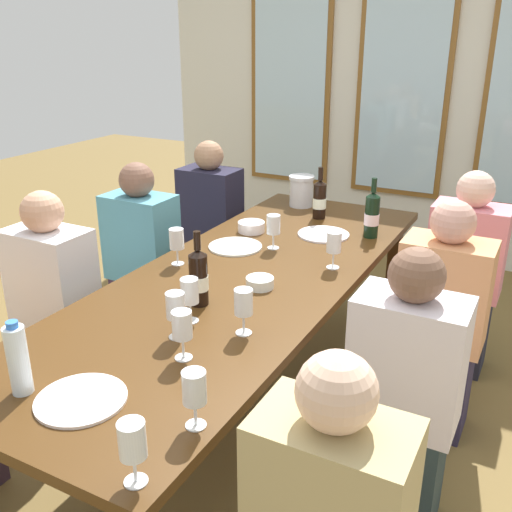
% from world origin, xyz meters
% --- Properties ---
extents(ground_plane, '(12.00, 12.00, 0.00)m').
position_xyz_m(ground_plane, '(0.00, 0.00, 0.00)').
color(ground_plane, brown).
extents(back_wall_with_windows, '(4.13, 0.10, 2.90)m').
position_xyz_m(back_wall_with_windows, '(0.00, 2.56, 1.45)').
color(back_wall_with_windows, silver).
rests_on(back_wall_with_windows, ground).
extents(dining_table, '(0.93, 2.64, 0.74)m').
position_xyz_m(dining_table, '(0.00, 0.00, 0.67)').
color(dining_table, '#492C12').
rests_on(dining_table, ground).
extents(white_plate_0, '(0.27, 0.27, 0.01)m').
position_xyz_m(white_plate_0, '(0.03, -1.05, 0.74)').
color(white_plate_0, white).
rests_on(white_plate_0, dining_table).
extents(white_plate_1, '(0.27, 0.27, 0.01)m').
position_xyz_m(white_plate_1, '(-0.21, 0.29, 0.74)').
color(white_plate_1, white).
rests_on(white_plate_1, dining_table).
extents(white_plate_2, '(0.27, 0.27, 0.01)m').
position_xyz_m(white_plate_2, '(0.12, 0.67, 0.74)').
color(white_plate_2, white).
rests_on(white_plate_2, dining_table).
extents(metal_pitcher, '(0.16, 0.16, 0.19)m').
position_xyz_m(metal_pitcher, '(-0.21, 1.12, 0.84)').
color(metal_pitcher, silver).
rests_on(metal_pitcher, dining_table).
extents(wine_bottle_0, '(0.08, 0.08, 0.31)m').
position_xyz_m(wine_bottle_0, '(-0.01, -0.34, 0.86)').
color(wine_bottle_0, black).
rests_on(wine_bottle_0, dining_table).
extents(wine_bottle_1, '(0.08, 0.08, 0.30)m').
position_xyz_m(wine_bottle_1, '(-0.02, 0.94, 0.85)').
color(wine_bottle_1, black).
rests_on(wine_bottle_1, dining_table).
extents(wine_bottle_2, '(0.08, 0.08, 0.32)m').
position_xyz_m(wine_bottle_2, '(0.35, 0.76, 0.86)').
color(wine_bottle_2, black).
rests_on(wine_bottle_2, dining_table).
extents(tasting_bowl_0, '(0.12, 0.12, 0.05)m').
position_xyz_m(tasting_bowl_0, '(0.13, -0.08, 0.76)').
color(tasting_bowl_0, white).
rests_on(tasting_bowl_0, dining_table).
extents(tasting_bowl_1, '(0.15, 0.15, 0.05)m').
position_xyz_m(tasting_bowl_1, '(-0.25, 0.54, 0.77)').
color(tasting_bowl_1, white).
rests_on(tasting_bowl_1, dining_table).
extents(water_bottle, '(0.06, 0.06, 0.24)m').
position_xyz_m(water_bottle, '(-0.16, -1.10, 0.85)').
color(water_bottle, white).
rests_on(water_bottle, dining_table).
extents(wine_glass_0, '(0.07, 0.07, 0.17)m').
position_xyz_m(wine_glass_0, '(0.40, -0.99, 0.86)').
color(wine_glass_0, white).
rests_on(wine_glass_0, dining_table).
extents(wine_glass_1, '(0.07, 0.07, 0.17)m').
position_xyz_m(wine_glass_1, '(0.17, -0.71, 0.86)').
color(wine_glass_1, white).
rests_on(wine_glass_1, dining_table).
extents(wine_glass_2, '(0.07, 0.07, 0.17)m').
position_xyz_m(wine_glass_2, '(0.26, -0.47, 0.86)').
color(wine_glass_2, white).
rests_on(wine_glass_2, dining_table).
extents(wine_glass_3, '(0.07, 0.07, 0.17)m').
position_xyz_m(wine_glass_3, '(-0.03, 0.37, 0.86)').
color(wine_glass_3, white).
rests_on(wine_glass_3, dining_table).
extents(wine_glass_4, '(0.07, 0.07, 0.17)m').
position_xyz_m(wine_glass_4, '(-0.34, -0.03, 0.86)').
color(wine_glass_4, white).
rests_on(wine_glass_4, dining_table).
extents(wine_glass_5, '(0.07, 0.07, 0.17)m').
position_xyz_m(wine_glass_5, '(0.39, -1.24, 0.86)').
color(wine_glass_5, white).
rests_on(wine_glass_5, dining_table).
extents(wine_glass_6, '(0.07, 0.07, 0.17)m').
position_xyz_m(wine_glass_6, '(0.31, 0.89, 0.86)').
color(wine_glass_6, white).
rests_on(wine_glass_6, dining_table).
extents(wine_glass_7, '(0.07, 0.07, 0.17)m').
position_xyz_m(wine_glass_7, '(0.04, -0.48, 0.86)').
color(wine_glass_7, white).
rests_on(wine_glass_7, dining_table).
extents(wine_glass_8, '(0.07, 0.07, 0.17)m').
position_xyz_m(wine_glass_8, '(0.32, 0.27, 0.86)').
color(wine_glass_8, white).
rests_on(wine_glass_8, dining_table).
extents(wine_glass_9, '(0.07, 0.07, 0.17)m').
position_xyz_m(wine_glass_9, '(0.06, -0.60, 0.86)').
color(wine_glass_9, white).
rests_on(wine_glass_9, dining_table).
extents(seated_person_2, '(0.38, 0.24, 1.11)m').
position_xyz_m(seated_person_2, '(-0.82, 0.30, 0.53)').
color(seated_person_2, '#372437').
rests_on(seated_person_2, ground).
extents(seated_person_3, '(0.38, 0.24, 1.11)m').
position_xyz_m(seated_person_3, '(0.82, 0.34, 0.53)').
color(seated_person_3, '#2C2640').
rests_on(seated_person_3, ground).
extents(seated_person_4, '(0.38, 0.24, 1.11)m').
position_xyz_m(seated_person_4, '(-0.82, -0.36, 0.53)').
color(seated_person_4, '#26223E').
rests_on(seated_person_4, ground).
extents(seated_person_5, '(0.38, 0.24, 1.11)m').
position_xyz_m(seated_person_5, '(0.82, -0.29, 0.53)').
color(seated_person_5, '#253337').
rests_on(seated_person_5, ground).
extents(seated_person_6, '(0.38, 0.24, 1.11)m').
position_xyz_m(seated_person_6, '(-0.82, 1.02, 0.53)').
color(seated_person_6, '#392F39').
rests_on(seated_person_6, ground).
extents(seated_person_7, '(0.38, 0.24, 1.11)m').
position_xyz_m(seated_person_7, '(0.82, 0.94, 0.53)').
color(seated_person_7, '#242533').
rests_on(seated_person_7, ground).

